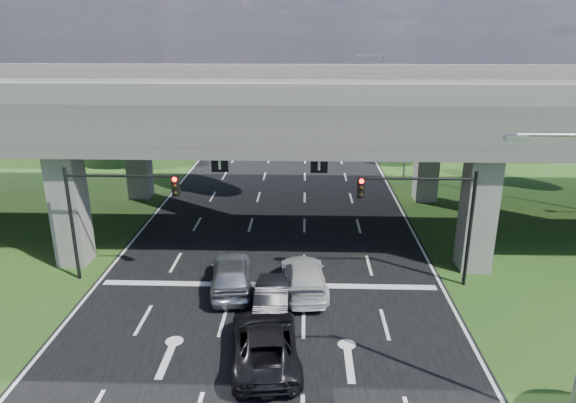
# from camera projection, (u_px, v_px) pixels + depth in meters

# --- Properties ---
(ground) EXTENTS (160.00, 160.00, 0.00)m
(ground) POSITION_uv_depth(u_px,v_px,m) (263.00, 323.00, 22.87)
(ground) COLOR #1A4315
(ground) RESTS_ON ground
(road) EXTENTS (18.00, 120.00, 0.03)m
(road) POSITION_uv_depth(u_px,v_px,m) (276.00, 237.00, 32.34)
(road) COLOR black
(road) RESTS_ON ground
(overpass) EXTENTS (80.00, 15.00, 10.00)m
(overpass) POSITION_uv_depth(u_px,v_px,m) (277.00, 106.00, 31.73)
(overpass) COLOR #363431
(overpass) RESTS_ON ground
(warehouse) EXTENTS (20.00, 10.00, 4.00)m
(warehouse) POSITION_uv_depth(u_px,v_px,m) (52.00, 130.00, 56.24)
(warehouse) COLOR #9E9E99
(warehouse) RESTS_ON ground
(signal_right) EXTENTS (5.76, 0.54, 6.00)m
(signal_right) POSITION_uv_depth(u_px,v_px,m) (428.00, 207.00, 25.03)
(signal_right) COLOR black
(signal_right) RESTS_ON ground
(signal_left) EXTENTS (5.76, 0.54, 6.00)m
(signal_left) POSITION_uv_depth(u_px,v_px,m) (112.00, 204.00, 25.53)
(signal_left) COLOR black
(signal_left) RESTS_ON ground
(streetlight_far) EXTENTS (3.38, 0.25, 10.00)m
(streetlight_far) POSITION_uv_depth(u_px,v_px,m) (403.00, 111.00, 43.44)
(streetlight_far) COLOR gray
(streetlight_far) RESTS_ON ground
(streetlight_beyond) EXTENTS (3.38, 0.25, 10.00)m
(streetlight_beyond) POSITION_uv_depth(u_px,v_px,m) (378.00, 90.00, 58.60)
(streetlight_beyond) COLOR gray
(streetlight_beyond) RESTS_ON ground
(tree_left_near) EXTENTS (4.50, 4.50, 7.80)m
(tree_left_near) POSITION_uv_depth(u_px,v_px,m) (132.00, 118.00, 46.43)
(tree_left_near) COLOR black
(tree_left_near) RESTS_ON ground
(tree_left_mid) EXTENTS (3.91, 3.90, 6.76)m
(tree_left_mid) POSITION_uv_depth(u_px,v_px,m) (129.00, 112.00, 54.31)
(tree_left_mid) COLOR black
(tree_left_mid) RESTS_ON ground
(tree_left_far) EXTENTS (4.80, 4.80, 8.32)m
(tree_left_far) POSITION_uv_depth(u_px,v_px,m) (183.00, 94.00, 61.46)
(tree_left_far) COLOR black
(tree_left_far) RESTS_ON ground
(tree_right_near) EXTENTS (4.20, 4.20, 7.28)m
(tree_right_near) POSITION_uv_depth(u_px,v_px,m) (427.00, 120.00, 47.57)
(tree_right_near) COLOR black
(tree_right_near) RESTS_ON ground
(tree_right_mid) EXTENTS (3.91, 3.90, 6.76)m
(tree_right_mid) POSITION_uv_depth(u_px,v_px,m) (438.00, 111.00, 55.15)
(tree_right_mid) COLOR black
(tree_right_mid) RESTS_ON ground
(tree_right_far) EXTENTS (4.50, 4.50, 7.80)m
(tree_right_far) POSITION_uv_depth(u_px,v_px,m) (389.00, 95.00, 62.66)
(tree_right_far) COLOR black
(tree_right_far) RESTS_ON ground
(car_silver) EXTENTS (2.61, 5.24, 1.71)m
(car_silver) POSITION_uv_depth(u_px,v_px,m) (232.00, 274.00, 25.49)
(car_silver) COLOR #A6A8AD
(car_silver) RESTS_ON road
(car_dark) EXTENTS (1.55, 4.35, 1.43)m
(car_dark) POSITION_uv_depth(u_px,v_px,m) (273.00, 295.00, 23.75)
(car_dark) COLOR black
(car_dark) RESTS_ON road
(car_white) EXTENTS (2.59, 5.38, 1.51)m
(car_white) POSITION_uv_depth(u_px,v_px,m) (304.00, 277.00, 25.40)
(car_white) COLOR #BBBBBB
(car_white) RESTS_ON road
(car_trailing) EXTENTS (3.15, 5.76, 1.53)m
(car_trailing) POSITION_uv_depth(u_px,v_px,m) (265.00, 343.00, 20.00)
(car_trailing) COLOR black
(car_trailing) RESTS_ON road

